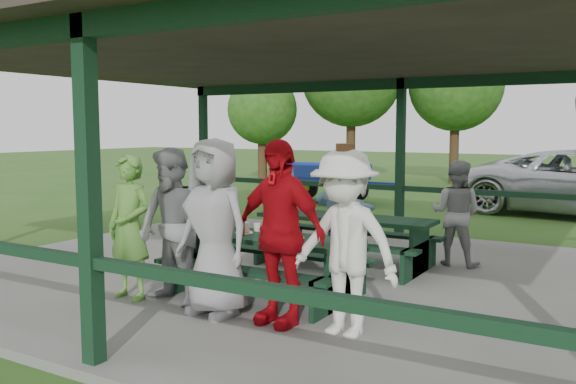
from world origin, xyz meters
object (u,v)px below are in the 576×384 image
Objects in this scene: contestant_white_fedora at (345,243)px; spectator_lblue at (338,208)px; picnic_table_far at (345,234)px; farm_trailer at (323,182)px; contestant_green at (130,227)px; contestant_grey_mid at (214,227)px; spectator_blue at (286,194)px; spectator_grey at (456,213)px; contestant_grey_left at (173,227)px; contestant_red at (279,232)px; picnic_table_near at (266,258)px.

contestant_white_fedora is 1.27× the size of spectator_lblue.
picnic_table_far is 8.57m from farm_trailer.
contestant_green is (-1.46, -2.95, 0.39)m from picnic_table_far.
contestant_green is 2.79m from contestant_white_fedora.
contestant_grey_mid is at bearing -73.50° from farm_trailer.
spectator_blue is at bearing 117.63° from contestant_grey_mid.
picnic_table_far is 1.77× the size of spectator_lblue.
contestant_green reaches higher than spectator_grey.
spectator_grey is (2.26, 3.76, -0.13)m from contestant_grey_left.
contestant_grey_mid reaches higher than contestant_white_fedora.
contestant_grey_mid is 1.23× the size of spectator_grey.
spectator_grey is at bearing 84.81° from contestant_red.
spectator_lblue is at bearing 123.35° from contestant_white_fedora.
contestant_red is (0.77, 0.09, -0.00)m from contestant_grey_mid.
picnic_table_far is at bearing 82.30° from contestant_grey_left.
contestant_red is 3.74m from spectator_lblue.
picnic_table_near is 1.22m from contestant_grey_left.
spectator_grey is (0.84, 3.73, -0.18)m from contestant_red.
spectator_lblue reaches higher than picnic_table_far.
spectator_grey is (3.22, -0.41, -0.07)m from spectator_blue.
contestant_grey_left reaches higher than picnic_table_near.
picnic_table_near is 1.58× the size of spectator_lblue.
picnic_table_far is 1.37× the size of contestant_grey_mid.
picnic_table_near is 1.38× the size of spectator_blue.
spectator_lblue reaches higher than farm_trailer.
contestant_grey_left is 1.22× the size of spectator_lblue.
farm_trailer is at bearing 122.53° from contestant_red.
spectator_grey is at bearing 67.60° from contestant_grey_left.
contestant_white_fedora is 1.21× the size of spectator_grey.
spectator_lblue is at bearing 97.45° from picnic_table_near.
picnic_table_near is 2.78m from spectator_lblue.
contestant_grey_mid is 1.13× the size of spectator_blue.
spectator_blue reaches higher than spectator_grey.
picnic_table_near is at bearing 63.02° from spectator_grey.
contestant_grey_mid reaches higher than picnic_table_far.
contestant_red reaches higher than spectator_blue.
picnic_table_near is 1.74m from contestant_white_fedora.
contestant_grey_left is at bearing 120.36° from spectator_blue.
contestant_grey_mid is 1.29× the size of spectator_lblue.
spectator_lblue is 0.43× the size of farm_trailer.
spectator_blue is (-1.81, 1.29, 0.39)m from picnic_table_far.
contestant_green is at bearing -172.52° from contestant_grey_mid.
contestant_grey_mid is at bearing 128.25° from spectator_blue.
spectator_lblue is (-0.29, 3.67, -0.22)m from contestant_grey_mid.
farm_trailer is at bearing -48.15° from spectator_grey.
contestant_red is 0.75m from contestant_white_fedora.
contestant_white_fedora is at bearing 89.85° from spectator_grey.
contestant_red is at bearing 13.28° from contestant_grey_mid.
spectator_blue is (-0.35, 4.24, -0.01)m from contestant_green.
contestant_white_fedora reaches higher than contestant_green.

